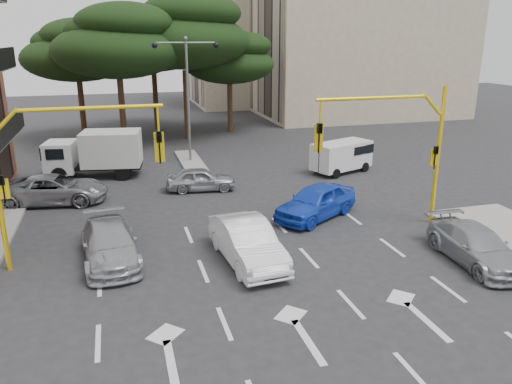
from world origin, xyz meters
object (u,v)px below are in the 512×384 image
(box_truck_a, at_px, (95,154))
(van_white, at_px, (341,157))
(signal_mast_right, at_px, (403,139))
(car_white_hatch, at_px, (247,242))
(car_silver_parked, at_px, (476,246))
(signal_mast_left, at_px, (50,160))
(car_blue_compact, at_px, (316,201))
(street_lamp_center, at_px, (187,78))
(car_silver_cross_a, at_px, (54,189))
(car_silver_cross_b, at_px, (201,179))
(car_silver_wagon, at_px, (110,243))

(box_truck_a, bearing_deg, van_white, -92.68)
(van_white, bearing_deg, signal_mast_right, -31.86)
(signal_mast_right, distance_m, car_white_hatch, 7.93)
(car_white_hatch, bearing_deg, car_silver_parked, -21.50)
(car_white_hatch, bearing_deg, signal_mast_left, 160.40)
(signal_mast_right, bearing_deg, car_blue_compact, 145.10)
(signal_mast_right, xyz_separation_m, van_white, (1.63, 9.01, -2.94))
(signal_mast_right, bearing_deg, street_lamp_center, 115.91)
(signal_mast_right, xyz_separation_m, car_silver_cross_a, (-14.55, 7.48, -3.18))
(car_blue_compact, xyz_separation_m, van_white, (4.52, 6.99, 0.18))
(car_silver_cross_a, height_order, van_white, van_white)
(car_silver_parked, bearing_deg, car_silver_cross_b, 128.60)
(car_silver_cross_a, distance_m, van_white, 16.25)
(car_silver_parked, height_order, van_white, van_white)
(car_white_hatch, xyz_separation_m, car_blue_compact, (4.21, 3.68, -0.01))
(signal_mast_left, bearing_deg, van_white, 30.59)
(street_lamp_center, bearing_deg, car_silver_cross_a, -139.88)
(car_silver_wagon, height_order, car_silver_cross_b, car_silver_wagon)
(van_white, bearing_deg, car_blue_compact, -54.52)
(car_blue_compact, relative_size, box_truck_a, 0.82)
(car_silver_wagon, distance_m, car_silver_parked, 13.36)
(car_white_hatch, distance_m, car_silver_cross_a, 11.79)
(car_blue_compact, xyz_separation_m, car_silver_cross_b, (-4.31, 5.60, -0.14))
(car_silver_wagon, relative_size, car_silver_cross_a, 0.93)
(street_lamp_center, distance_m, car_white_hatch, 16.34)
(car_silver_cross_b, distance_m, van_white, 8.95)
(car_blue_compact, distance_m, car_silver_cross_a, 12.87)
(car_silver_parked, bearing_deg, car_silver_wagon, 167.26)
(signal_mast_right, height_order, street_lamp_center, street_lamp_center)
(car_white_hatch, bearing_deg, street_lamp_center, 83.59)
(signal_mast_right, bearing_deg, car_silver_wagon, -178.99)
(car_blue_compact, relative_size, car_silver_cross_a, 0.89)
(signal_mast_left, relative_size, street_lamp_center, 0.77)
(van_white, xyz_separation_m, box_truck_a, (-14.30, 3.00, 0.40))
(signal_mast_right, xyz_separation_m, car_white_hatch, (-7.10, -1.66, -3.11))
(car_silver_wagon, xyz_separation_m, box_truck_a, (-0.74, 12.22, 0.66))
(car_silver_cross_b, xyz_separation_m, box_truck_a, (-5.46, 4.39, 0.72))
(car_silver_cross_b, bearing_deg, street_lamp_center, 3.72)
(signal_mast_right, relative_size, box_truck_a, 1.10)
(car_white_hatch, height_order, box_truck_a, box_truck_a)
(signal_mast_left, height_order, car_blue_compact, signal_mast_left)
(street_lamp_center, relative_size, car_silver_parked, 1.72)
(box_truck_a, bearing_deg, car_white_hatch, -148.68)
(street_lamp_center, distance_m, car_silver_cross_a, 11.17)
(car_white_hatch, xyz_separation_m, car_silver_wagon, (-4.82, 1.45, -0.09))
(street_lamp_center, relative_size, van_white, 2.05)
(car_blue_compact, xyz_separation_m, car_silver_wagon, (-9.03, -2.23, -0.08))
(car_silver_cross_a, distance_m, car_silver_cross_b, 7.34)
(signal_mast_right, distance_m, van_white, 9.61)
(street_lamp_center, bearing_deg, van_white, -30.66)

